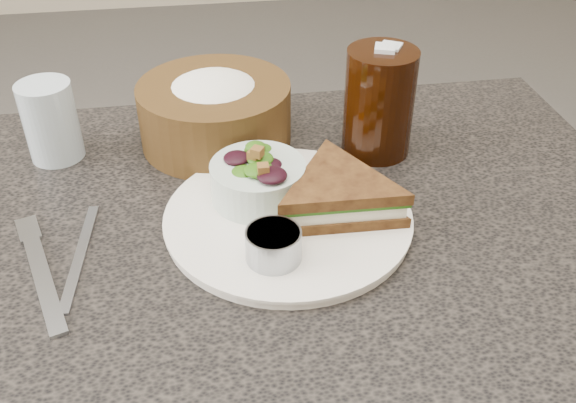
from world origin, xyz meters
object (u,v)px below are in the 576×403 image
at_px(salad_bowl, 258,175).
at_px(cola_glass, 379,98).
at_px(dressing_ramekin, 274,245).
at_px(bread_basket, 214,104).
at_px(water_glass, 51,121).
at_px(sandwich, 338,195).
at_px(dinner_plate, 288,218).

bearing_deg(salad_bowl, cola_glass, 31.33).
relative_size(dressing_ramekin, bread_basket, 0.29).
distance_m(dressing_ramekin, water_glass, 0.37).
bearing_deg(cola_glass, sandwich, -120.28).
distance_m(salad_bowl, water_glass, 0.29).
distance_m(sandwich, bread_basket, 0.24).
relative_size(dinner_plate, water_glass, 2.68).
xyz_separation_m(salad_bowl, cola_glass, (0.17, 0.10, 0.03)).
height_order(sandwich, water_glass, water_glass).
xyz_separation_m(dressing_ramekin, cola_glass, (0.17, 0.21, 0.05)).
xyz_separation_m(dinner_plate, salad_bowl, (-0.03, 0.04, 0.04)).
distance_m(dinner_plate, cola_glass, 0.21).
relative_size(sandwich, dressing_ramekin, 2.92).
bearing_deg(salad_bowl, dinner_plate, -51.90).
relative_size(salad_bowl, water_glass, 1.06).
relative_size(dinner_plate, salad_bowl, 2.53).
xyz_separation_m(sandwich, dressing_ramekin, (-0.08, -0.07, -0.01)).
xyz_separation_m(dinner_plate, bread_basket, (-0.07, 0.20, 0.05)).
bearing_deg(salad_bowl, dressing_ramekin, -88.55).
distance_m(cola_glass, water_glass, 0.43).
distance_m(dinner_plate, bread_basket, 0.22).
bearing_deg(sandwich, bread_basket, 123.85).
height_order(dinner_plate, water_glass, water_glass).
height_order(salad_bowl, cola_glass, cola_glass).
relative_size(dinner_plate, sandwich, 1.64).
bearing_deg(dressing_ramekin, cola_glass, 51.96).
relative_size(sandwich, cola_glass, 1.11).
height_order(dressing_ramekin, bread_basket, bread_basket).
bearing_deg(water_glass, salad_bowl, -31.52).
height_order(dinner_plate, salad_bowl, salad_bowl).
bearing_deg(dressing_ramekin, water_glass, 133.80).
distance_m(salad_bowl, bread_basket, 0.17).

